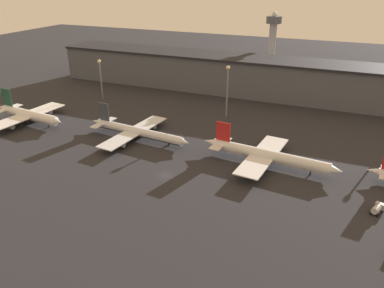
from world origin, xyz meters
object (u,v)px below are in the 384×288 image
object	(u,v)px
airplane_0	(29,115)
airplane_2	(267,156)
airplane_1	(137,132)
service_vehicle_1	(377,208)
control_tower	(272,41)

from	to	relation	value
airplane_0	airplane_2	world-z (taller)	airplane_0
airplane_0	airplane_1	bearing A→B (deg)	9.56
airplane_1	service_vehicle_1	xyz separation A→B (m)	(88.00, -18.71, -1.54)
service_vehicle_1	airplane_2	bearing A→B (deg)	88.31
airplane_2	control_tower	bearing A→B (deg)	107.72
airplane_0	control_tower	world-z (taller)	control_tower
airplane_0	control_tower	bearing A→B (deg)	60.13
control_tower	airplane_0	bearing A→B (deg)	-125.78
service_vehicle_1	control_tower	size ratio (longest dim) A/B	0.13
airplane_2	control_tower	distance (m)	117.48
airplane_2	service_vehicle_1	bearing A→B (deg)	-19.78
airplane_2	control_tower	size ratio (longest dim) A/B	1.22
airplane_1	control_tower	bearing A→B (deg)	81.08
airplane_0	airplane_1	distance (m)	53.31
airplane_0	control_tower	distance (m)	142.80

